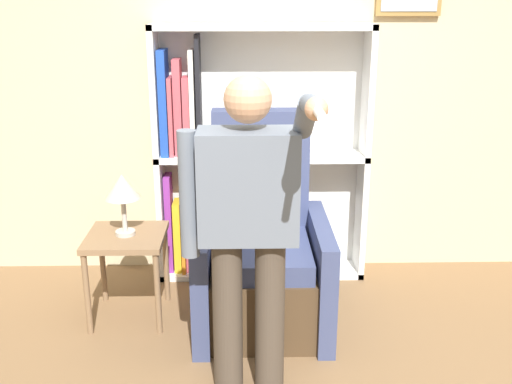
% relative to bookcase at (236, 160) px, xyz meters
% --- Properties ---
extents(wall_back, '(8.00, 0.11, 2.80)m').
position_rel_bookcase_xyz_m(wall_back, '(0.36, 0.16, 0.55)').
color(wall_back, beige).
rests_on(wall_back, ground_plane).
extents(bookcase, '(1.47, 0.28, 1.78)m').
position_rel_bookcase_xyz_m(bookcase, '(0.00, 0.00, 0.00)').
color(bookcase, white).
rests_on(bookcase, ground_plane).
extents(armchair, '(0.80, 0.84, 1.29)m').
position_rel_bookcase_xyz_m(armchair, '(0.16, -0.67, -0.47)').
color(armchair, '#4C3823').
rests_on(armchair, ground_plane).
extents(person_standing, '(0.62, 0.78, 1.62)m').
position_rel_bookcase_xyz_m(person_standing, '(0.07, -1.39, 0.08)').
color(person_standing, '#473D33').
rests_on(person_standing, ground_plane).
extents(side_table, '(0.47, 0.47, 0.56)m').
position_rel_bookcase_xyz_m(side_table, '(-0.67, -0.63, -0.39)').
color(side_table, '#846647').
rests_on(side_table, ground_plane).
extents(table_lamp, '(0.22, 0.22, 0.38)m').
position_rel_bookcase_xyz_m(table_lamp, '(-0.67, -0.63, -0.01)').
color(table_lamp, '#B7B2A8').
rests_on(table_lamp, side_table).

